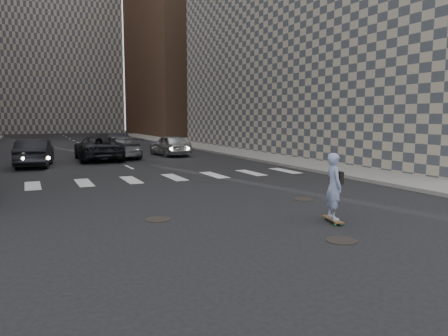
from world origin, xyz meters
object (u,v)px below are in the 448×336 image
(traffic_car_a, at_px, (35,153))
(traffic_car_e, at_px, (116,143))
(skateboarder, at_px, (334,186))
(traffic_car_c, at_px, (98,148))
(traffic_car_b, at_px, (121,147))
(traffic_car_d, at_px, (170,145))

(traffic_car_a, relative_size, traffic_car_e, 1.00)
(skateboarder, bearing_deg, traffic_car_e, 105.76)
(traffic_car_c, bearing_deg, traffic_car_a, 31.90)
(traffic_car_b, xyz_separation_m, traffic_car_d, (3.59, 0.45, 0.02))
(traffic_car_a, height_order, traffic_car_d, traffic_car_a)
(skateboarder, height_order, traffic_car_c, skateboarder)
(traffic_car_e, bearing_deg, traffic_car_c, 72.60)
(traffic_car_c, xyz_separation_m, traffic_car_e, (2.22, 5.75, -0.02))
(traffic_car_a, distance_m, traffic_car_d, 9.65)
(traffic_car_b, bearing_deg, traffic_car_c, 24.32)
(skateboarder, bearing_deg, traffic_car_c, 112.68)
(skateboarder, height_order, traffic_car_b, skateboarder)
(traffic_car_b, relative_size, traffic_car_e, 1.08)
(traffic_car_a, distance_m, traffic_car_b, 6.21)
(traffic_car_b, distance_m, traffic_car_d, 3.62)
(traffic_car_a, relative_size, traffic_car_d, 1.05)
(traffic_car_b, bearing_deg, traffic_car_a, 27.34)
(traffic_car_a, height_order, traffic_car_c, traffic_car_c)
(traffic_car_b, relative_size, traffic_car_d, 1.14)
(skateboarder, height_order, traffic_car_d, skateboarder)
(traffic_car_e, bearing_deg, traffic_car_a, 56.76)
(traffic_car_a, bearing_deg, traffic_car_d, -150.92)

